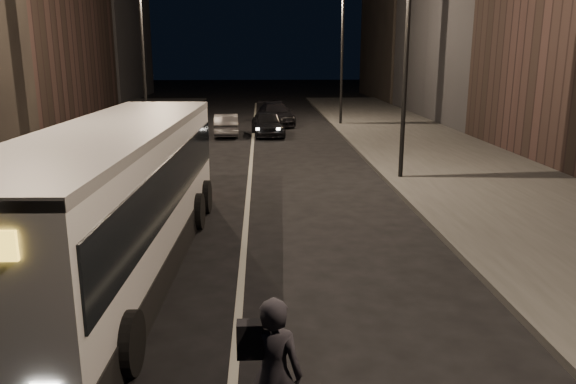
{
  "coord_description": "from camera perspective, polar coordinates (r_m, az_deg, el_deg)",
  "views": [
    {
      "loc": [
        0.45,
        -8.11,
        4.65
      ],
      "look_at": [
        1.06,
        4.47,
        1.5
      ],
      "focal_mm": 35.0,
      "sensor_mm": 36.0,
      "label": 1
    }
  ],
  "objects": [
    {
      "name": "ground",
      "position": [
        9.36,
        -5.37,
        -15.81
      ],
      "size": [
        180.0,
        180.0,
        0.0
      ],
      "primitive_type": "plane",
      "color": "black",
      "rests_on": "ground"
    },
    {
      "name": "sidewalk_right",
      "position": [
        23.97,
        16.93,
        2.44
      ],
      "size": [
        7.0,
        70.0,
        0.16
      ],
      "primitive_type": "cube",
      "color": "#323230",
      "rests_on": "ground"
    },
    {
      "name": "sidewalk_left",
      "position": [
        24.29,
        -24.34,
        1.94
      ],
      "size": [
        7.0,
        70.0,
        0.16
      ],
      "primitive_type": "cube",
      "color": "#323230",
      "rests_on": "ground"
    },
    {
      "name": "streetlight_right_mid",
      "position": [
        20.71,
        11.3,
        15.75
      ],
      "size": [
        1.2,
        0.44,
        8.12
      ],
      "color": "black",
      "rests_on": "sidewalk_right"
    },
    {
      "name": "streetlight_right_far",
      "position": [
        36.45,
        5.11,
        15.11
      ],
      "size": [
        1.2,
        0.44,
        8.12
      ],
      "color": "black",
      "rests_on": "sidewalk_right"
    },
    {
      "name": "streetlight_left_far",
      "position": [
        30.67,
        -14.12,
        14.96
      ],
      "size": [
        1.2,
        0.44,
        8.12
      ],
      "color": "black",
      "rests_on": "sidewalk_left"
    },
    {
      "name": "city_bus",
      "position": [
        12.46,
        -17.03,
        -0.17
      ],
      "size": [
        3.11,
        11.84,
        3.16
      ],
      "rotation": [
        0.0,
        0.0,
        -0.04
      ],
      "color": "silver",
      "rests_on": "ground"
    },
    {
      "name": "car_near",
      "position": [
        32.16,
        -2.09,
        6.98
      ],
      "size": [
        2.04,
        4.25,
        1.4
      ],
      "primitive_type": "imported",
      "rotation": [
        0.0,
        0.0,
        0.1
      ],
      "color": "black",
      "rests_on": "ground"
    },
    {
      "name": "car_mid",
      "position": [
        32.31,
        -6.29,
        6.81
      ],
      "size": [
        1.54,
        3.88,
        1.25
      ],
      "primitive_type": "imported",
      "rotation": [
        0.0,
        0.0,
        3.2
      ],
      "color": "#323134",
      "rests_on": "ground"
    },
    {
      "name": "car_far",
      "position": [
        36.95,
        -1.28,
        7.92
      ],
      "size": [
        2.63,
        5.14,
        1.43
      ],
      "primitive_type": "imported",
      "rotation": [
        0.0,
        0.0,
        0.13
      ],
      "color": "black",
      "rests_on": "ground"
    }
  ]
}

